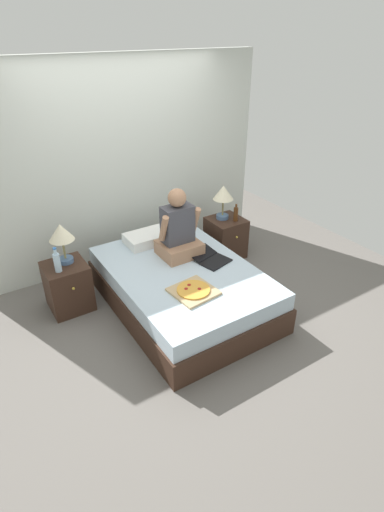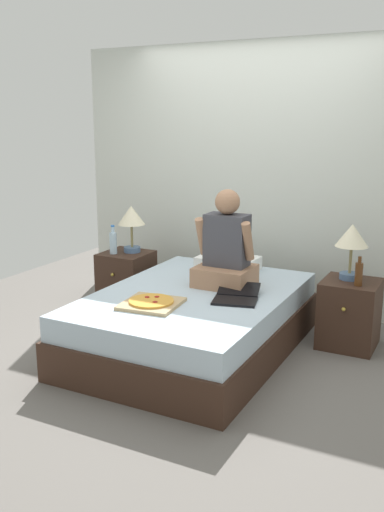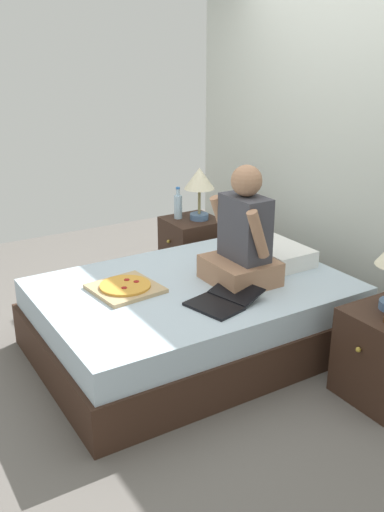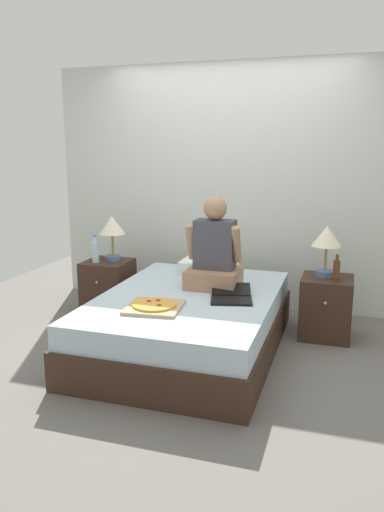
% 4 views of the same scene
% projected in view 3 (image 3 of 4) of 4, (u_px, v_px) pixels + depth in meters
% --- Properties ---
extents(ground_plane, '(5.78, 5.78, 0.00)m').
position_uv_depth(ground_plane, '(193.00, 347.00, 3.93)').
color(ground_plane, '#66605B').
extents(wall_back, '(3.78, 0.12, 2.50)m').
position_uv_depth(wall_back, '(353.00, 148.00, 4.17)').
color(wall_back, silver).
rests_on(wall_back, ground).
extents(bed, '(1.42, 2.04, 0.48)m').
position_uv_depth(bed, '(193.00, 316.00, 3.85)').
color(bed, '#382319').
rests_on(bed, ground).
extents(nightstand_left, '(0.44, 0.47, 0.54)m').
position_uv_depth(nightstand_left, '(192.00, 249.00, 5.01)').
color(nightstand_left, '#382319').
rests_on(nightstand_left, ground).
extents(lamp_on_left_nightstand, '(0.26, 0.26, 0.45)m').
position_uv_depth(lamp_on_left_nightstand, '(199.00, 182.00, 4.79)').
color(lamp_on_left_nightstand, '#4C6B93').
rests_on(lamp_on_left_nightstand, nightstand_left).
extents(water_bottle, '(0.07, 0.07, 0.28)m').
position_uv_depth(water_bottle, '(178.00, 206.00, 4.89)').
color(water_bottle, silver).
rests_on(water_bottle, nightstand_left).
extents(pillow, '(0.52, 0.34, 0.12)m').
position_uv_depth(pillow, '(276.00, 253.00, 4.13)').
color(pillow, white).
rests_on(pillow, bed).
extents(person_seated, '(0.47, 0.40, 0.78)m').
position_uv_depth(person_seated, '(243.00, 240.00, 3.70)').
color(person_seated, '#A37556').
rests_on(person_seated, bed).
extents(laptop, '(0.41, 0.48, 0.07)m').
position_uv_depth(laptop, '(221.00, 301.00, 3.46)').
color(laptop, black).
rests_on(laptop, bed).
extents(pizza_box, '(0.44, 0.44, 0.05)m').
position_uv_depth(pizza_box, '(125.00, 288.00, 3.65)').
color(pizza_box, tan).
rests_on(pizza_box, bed).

